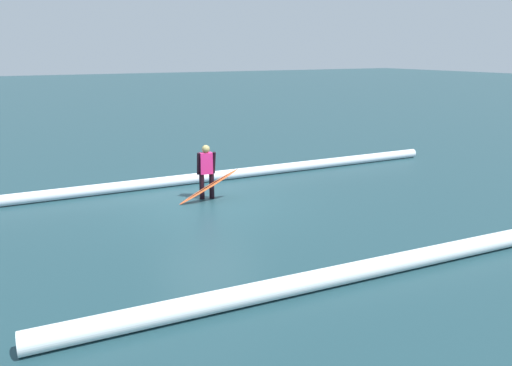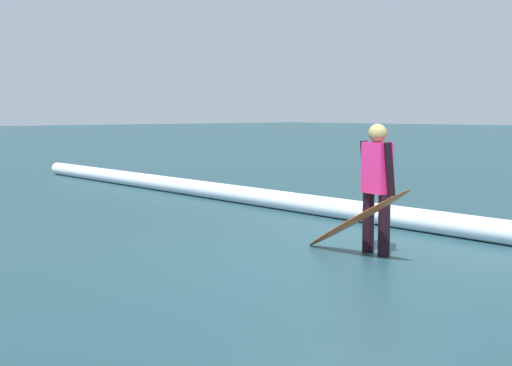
% 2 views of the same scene
% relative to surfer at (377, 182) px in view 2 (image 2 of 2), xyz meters
% --- Properties ---
extents(ground_plane, '(162.06, 162.06, 0.00)m').
position_rel_surfer_xyz_m(ground_plane, '(0.16, 0.49, -0.86)').
color(ground_plane, '#1D3C44').
extents(surfer, '(0.51, 0.26, 1.53)m').
position_rel_surfer_xyz_m(surfer, '(0.00, 0.00, 0.00)').
color(surfer, black).
rests_on(surfer, ground_plane).
extents(surfboard, '(1.71, 0.50, 0.89)m').
position_rel_surfer_xyz_m(surfboard, '(0.06, 0.30, -0.43)').
color(surfboard, '#E55926').
rests_on(surfboard, ground_plane).
extents(wave_crest_foreground, '(21.78, 1.18, 0.32)m').
position_rel_surfer_xyz_m(wave_crest_foreground, '(1.62, -1.78, -0.70)').
color(wave_crest_foreground, white).
rests_on(wave_crest_foreground, ground_plane).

